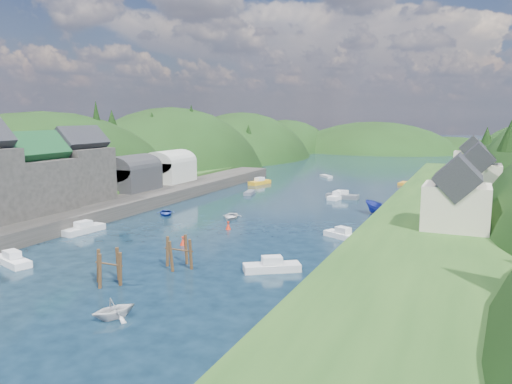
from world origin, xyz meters
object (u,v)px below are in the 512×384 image
at_px(piling_cluster_near, 109,270).
at_px(channel_buoy_far, 228,226).
at_px(channel_buoy_near, 183,241).
at_px(piling_cluster_far, 179,255).

bearing_deg(piling_cluster_near, channel_buoy_far, 89.90).
bearing_deg(channel_buoy_near, piling_cluster_far, -60.38).
xyz_separation_m(piling_cluster_near, channel_buoy_far, (0.04, 23.44, -0.79)).
bearing_deg(channel_buoy_near, channel_buoy_far, 83.04).
bearing_deg(piling_cluster_near, channel_buoy_near, 94.50).
height_order(piling_cluster_near, piling_cluster_far, piling_cluster_near).
height_order(piling_cluster_far, channel_buoy_near, piling_cluster_far).
bearing_deg(piling_cluster_near, piling_cluster_far, 64.66).
distance_m(piling_cluster_far, channel_buoy_far, 17.13).
distance_m(channel_buoy_near, channel_buoy_far, 9.44).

